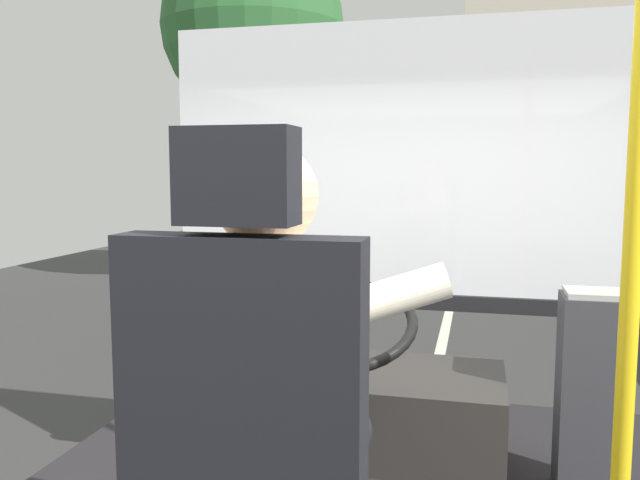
% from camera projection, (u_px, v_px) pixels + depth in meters
% --- Properties ---
extents(ground, '(18.00, 44.00, 0.06)m').
position_uv_depth(ground, '(453.00, 295.00, 10.48)').
color(ground, '#333333').
extents(bus_driver, '(0.77, 0.55, 0.84)m').
position_uv_depth(bus_driver, '(273.00, 380.00, 1.43)').
color(bus_driver, black).
rests_on(bus_driver, driver_seat).
extents(steering_console, '(1.10, 0.95, 0.80)m').
position_uv_depth(steering_console, '(362.00, 414.00, 2.59)').
color(steering_console, '#282623').
rests_on(steering_console, bus_floor).
extents(handrail_pole, '(0.04, 0.04, 1.96)m').
position_uv_depth(handrail_pole, '(632.00, 267.00, 1.46)').
color(handrail_pole, gold).
rests_on(handrail_pole, bus_floor).
extents(fare_box, '(0.23, 0.21, 0.76)m').
position_uv_depth(fare_box, '(591.00, 394.00, 2.36)').
color(fare_box, '#333338').
rests_on(fare_box, bus_floor).
extents(windshield_panel, '(2.50, 0.08, 1.48)m').
position_uv_depth(windshield_panel, '(404.00, 198.00, 3.35)').
color(windshield_panel, silver).
extents(street_tree, '(2.92, 2.92, 5.72)m').
position_uv_depth(street_tree, '(253.00, 31.00, 10.36)').
color(street_tree, '#4C3828').
rests_on(street_tree, ground).
extents(parked_car_green, '(1.94, 4.12, 1.30)m').
position_uv_depth(parked_car_green, '(621.00, 224.00, 15.78)').
color(parked_car_green, '#195633').
rests_on(parked_car_green, ground).
extents(parked_car_white, '(1.83, 4.30, 1.35)m').
position_uv_depth(parked_car_white, '(582.00, 207.00, 22.23)').
color(parked_car_white, silver).
rests_on(parked_car_white, ground).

